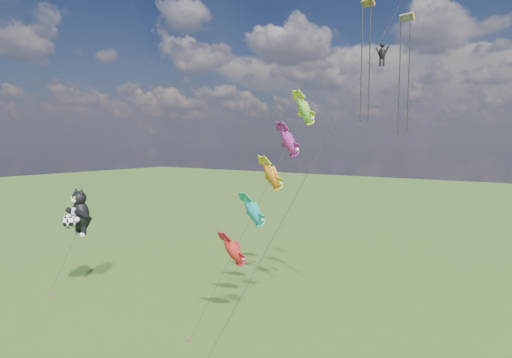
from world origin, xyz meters
The scene contains 4 objects.
ground centered at (0.00, 0.00, 0.00)m, with size 300.00×300.00×0.00m, color #204110.
cat_kite_rig centered at (-3.01, 2.63, 7.69)m, with size 2.34×4.03×10.10m.
fish_windsock_rig centered at (14.57, 9.66, 11.55)m, with size 3.10×15.75×20.57m.
parafoil_rig centered at (23.87, 8.77, 20.17)m, with size 7.87×16.12×25.18m.
Camera 1 is at (34.13, -20.85, 14.54)m, focal length 30.00 mm.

